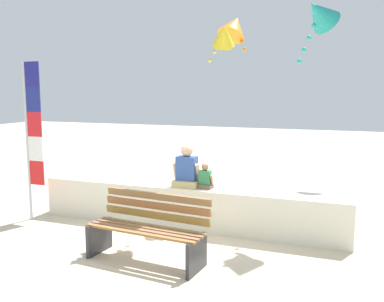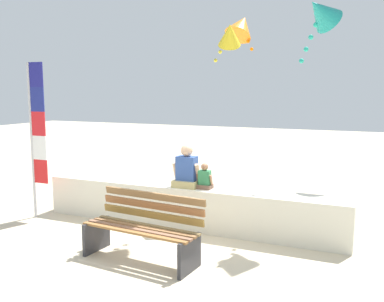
{
  "view_description": "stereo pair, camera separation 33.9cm",
  "coord_description": "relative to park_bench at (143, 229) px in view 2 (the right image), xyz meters",
  "views": [
    {
      "loc": [
        2.52,
        -5.64,
        2.28
      ],
      "look_at": [
        0.09,
        0.8,
        1.29
      ],
      "focal_mm": 39.58,
      "sensor_mm": 36.0,
      "label": 1
    },
    {
      "loc": [
        2.84,
        -5.51,
        2.28
      ],
      "look_at": [
        0.09,
        0.8,
        1.29
      ],
      "focal_mm": 39.58,
      "sensor_mm": 36.0,
      "label": 2
    }
  ],
  "objects": [
    {
      "name": "kite_yellow",
      "position": [
        -0.2,
        4.13,
        3.05
      ],
      "size": [
        0.7,
        0.81,
        0.92
      ],
      "color": "yellow"
    },
    {
      "name": "seawall_ledge",
      "position": [
        -0.03,
        1.52,
        -0.07
      ],
      "size": [
        5.28,
        0.55,
        0.69
      ],
      "primitive_type": "cube",
      "color": "silver",
      "rests_on": "ground"
    },
    {
      "name": "kite_teal",
      "position": [
        1.92,
        2.22,
        3.06
      ],
      "size": [
        0.77,
        0.79,
        1.08
      ],
      "color": "teal"
    },
    {
      "name": "flag_banner",
      "position": [
        -2.67,
        0.89,
        1.15
      ],
      "size": [
        0.34,
        0.05,
        2.76
      ],
      "color": "#B7B7BC",
      "rests_on": "ground"
    },
    {
      "name": "ground_plane",
      "position": [
        -0.03,
        0.71,
        -0.42
      ],
      "size": [
        40.0,
        40.0,
        0.0
      ],
      "primitive_type": "plane",
      "color": "beige"
    },
    {
      "name": "person_child",
      "position": [
        0.3,
        1.47,
        0.44
      ],
      "size": [
        0.27,
        0.2,
        0.42
      ],
      "color": "brown",
      "rests_on": "seawall_ledge"
    },
    {
      "name": "kite_orange",
      "position": [
        -0.19,
        4.96,
        3.34
      ],
      "size": [
        0.86,
        0.97,
        0.97
      ],
      "color": "orange"
    },
    {
      "name": "person_adult",
      "position": [
        -0.02,
        1.47,
        0.55
      ],
      "size": [
        0.47,
        0.34,
        0.71
      ],
      "color": "tan",
      "rests_on": "seawall_ledge"
    },
    {
      "name": "park_bench",
      "position": [
        0.0,
        0.0,
        0.0
      ],
      "size": [
        1.69,
        0.75,
        0.88
      ],
      "color": "olive",
      "rests_on": "ground"
    }
  ]
}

